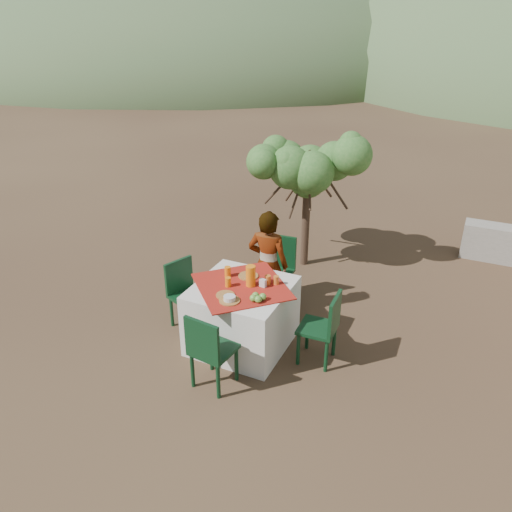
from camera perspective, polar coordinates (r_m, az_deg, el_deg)
The scene contains 21 objects.
ground at distance 6.13m, azimuth -2.67°, elevation -8.26°, with size 160.00×160.00×0.00m, color #362418.
table at distance 5.67m, azimuth -1.60°, elevation -6.77°, with size 1.30×1.30×0.76m.
chair_far at distance 6.43m, azimuth 2.47°, elevation -1.29°, with size 0.44×0.44×0.90m.
chair_near at distance 5.01m, azimuth -5.37°, elevation -10.53°, with size 0.44×0.44×0.86m.
chair_left at distance 6.03m, azimuth -8.13°, elevation -3.94°, with size 0.50×0.50×0.84m.
chair_right at distance 5.39m, azimuth 7.80°, elevation -7.88°, with size 0.40×0.40×0.84m.
person at distance 6.06m, azimuth 1.37°, elevation -1.01°, with size 0.51×0.33×1.39m, color #8C6651.
shrub_tree at distance 7.17m, azimuth 6.52°, elevation 9.35°, with size 1.52×1.49×1.78m.
hill_near_left at distance 40.19m, azimuth -5.86°, elevation 21.09°, with size 40.00×40.00×16.00m, color #334B2A.
hill_far_center at distance 56.92m, azimuth 20.05°, elevation 21.24°, with size 60.00×60.00×24.00m, color slate.
plate_far at distance 5.65m, azimuth -0.88°, elevation -2.29°, with size 0.23×0.23×0.01m, color brown.
plate_near at distance 5.29m, azimuth -3.52°, elevation -4.49°, with size 0.20×0.20×0.01m, color brown.
glass_far at distance 5.64m, azimuth -3.26°, elevation -1.79°, with size 0.07×0.07×0.12m, color orange.
glass_near at distance 5.44m, azimuth -3.21°, elevation -2.98°, with size 0.07×0.07×0.11m, color orange.
juice_pitcher at distance 5.42m, azimuth -0.61°, elevation -2.28°, with size 0.11×0.11×0.24m, color orange.
bowl_plate at distance 5.20m, azimuth -3.04°, elevation -5.10°, with size 0.22×0.22×0.01m, color brown.
white_bowl at distance 5.18m, azimuth -3.05°, elevation -4.82°, with size 0.13×0.13×0.05m, color silver.
jar_left at distance 5.48m, azimuth 1.36°, elevation -2.75°, with size 0.07×0.07×0.10m, color #CE6924.
jar_right at distance 5.49m, azimuth 2.33°, elevation -2.76°, with size 0.06×0.06×0.10m, color #CE6924.
napkin_holder at distance 5.43m, azimuth 0.78°, elevation -3.10°, with size 0.07×0.04×0.09m, color silver.
fruit_cluster at distance 5.18m, azimuth 0.17°, elevation -4.75°, with size 0.15×0.14×0.08m.
Camera 1 is at (2.40, -4.45, 3.46)m, focal length 35.00 mm.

